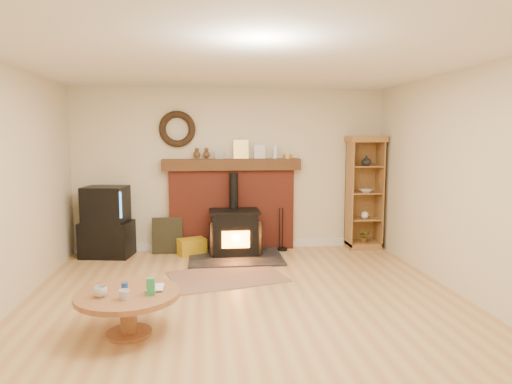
{
  "coord_description": "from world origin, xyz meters",
  "views": [
    {
      "loc": [
        -0.46,
        -4.61,
        1.85
      ],
      "look_at": [
        0.19,
        1.0,
        1.15
      ],
      "focal_mm": 32.0,
      "sensor_mm": 36.0,
      "label": 1
    }
  ],
  "objects": [
    {
      "name": "ground",
      "position": [
        0.0,
        0.0,
        0.0
      ],
      "size": [
        5.5,
        5.5,
        0.0
      ],
      "primitive_type": "plane",
      "color": "tan",
      "rests_on": "ground"
    },
    {
      "name": "room_shell",
      "position": [
        -0.02,
        0.09,
        1.72
      ],
      "size": [
        5.02,
        5.52,
        2.61
      ],
      "color": "beige",
      "rests_on": "ground"
    },
    {
      "name": "chimney_breast",
      "position": [
        0.0,
        2.67,
        0.8
      ],
      "size": [
        2.2,
        0.22,
        1.78
      ],
      "color": "maroon",
      "rests_on": "ground"
    },
    {
      "name": "wood_stove",
      "position": [
        0.01,
        2.27,
        0.34
      ],
      "size": [
        1.4,
        1.0,
        1.27
      ],
      "color": "black",
      "rests_on": "ground"
    },
    {
      "name": "area_rug",
      "position": [
        -0.17,
        1.2,
        0.01
      ],
      "size": [
        1.64,
        1.32,
        0.01
      ],
      "primitive_type": "cube",
      "rotation": [
        0.0,
        0.0,
        0.26
      ],
      "color": "brown",
      "rests_on": "ground"
    },
    {
      "name": "tv_unit",
      "position": [
        -1.94,
        2.47,
        0.52
      ],
      "size": [
        0.82,
        0.63,
        1.08
      ],
      "color": "black",
      "rests_on": "ground"
    },
    {
      "name": "curio_cabinet",
      "position": [
        2.16,
        2.55,
        0.93
      ],
      "size": [
        0.59,
        0.43,
        1.84
      ],
      "color": "brown",
      "rests_on": "ground"
    },
    {
      "name": "firelog_box",
      "position": [
        -0.65,
        2.4,
        0.13
      ],
      "size": [
        0.48,
        0.39,
        0.26
      ],
      "primitive_type": "cube",
      "rotation": [
        0.0,
        0.0,
        0.38
      ],
      "color": "#C3D610",
      "rests_on": "ground"
    },
    {
      "name": "leaning_painting",
      "position": [
        -1.03,
        2.55,
        0.28
      ],
      "size": [
        0.47,
        0.13,
        0.57
      ],
      "primitive_type": "cube",
      "rotation": [
        -0.17,
        0.0,
        0.0
      ],
      "color": "black",
      "rests_on": "ground"
    },
    {
      "name": "fire_tools",
      "position": [
        0.8,
        2.5,
        0.11
      ],
      "size": [
        0.16,
        0.16,
        0.7
      ],
      "color": "black",
      "rests_on": "ground"
    },
    {
      "name": "coffee_table",
      "position": [
        -1.17,
        -0.44,
        0.33
      ],
      "size": [
        0.96,
        0.96,
        0.57
      ],
      "color": "brown",
      "rests_on": "ground"
    }
  ]
}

